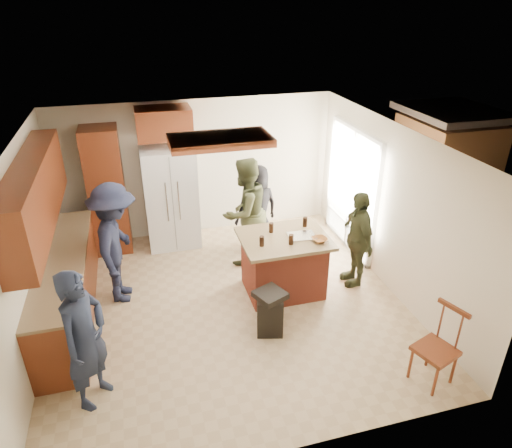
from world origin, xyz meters
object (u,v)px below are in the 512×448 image
object	(u,v)px
person_side_right	(357,239)
spindle_chair	(437,350)
person_front_left	(85,339)
kitchen_island	(283,264)
person_behind_left	(245,212)
person_counter	(117,244)
trash_bin	(270,312)
refrigerator	(171,197)
person_behind_right	(257,208)

from	to	relation	value
person_side_right	spindle_chair	world-z (taller)	person_side_right
person_front_left	kitchen_island	distance (m)	3.07
person_behind_left	person_side_right	bearing A→B (deg)	113.78
kitchen_island	person_front_left	bearing A→B (deg)	-152.15
person_counter	trash_bin	bearing A→B (deg)	-117.15
refrigerator	spindle_chair	xyz separation A→B (m)	(2.56, -4.17, -0.45)
person_side_right	spindle_chair	distance (m)	2.16
person_front_left	person_behind_left	world-z (taller)	person_behind_left
person_side_right	spindle_chair	bearing A→B (deg)	2.75
person_front_left	person_side_right	world-z (taller)	person_front_left
person_behind_left	person_behind_right	world-z (taller)	person_behind_left
person_behind_left	kitchen_island	distance (m)	1.15
spindle_chair	person_behind_left	bearing A→B (deg)	114.45
person_front_left	trash_bin	distance (m)	2.35
spindle_chair	person_front_left	bearing A→B (deg)	168.49
person_front_left	person_counter	size ratio (longest dim) A/B	0.92
person_counter	refrigerator	world-z (taller)	person_counter
person_side_right	kitchen_island	bearing A→B (deg)	-89.55
person_front_left	refrigerator	bearing A→B (deg)	12.84
person_front_left	trash_bin	xyz separation A→B (m)	(2.23, 0.57, -0.52)
person_behind_left	person_behind_right	distance (m)	0.50
person_front_left	kitchen_island	world-z (taller)	person_front_left
person_side_right	spindle_chair	xyz separation A→B (m)	(-0.03, -2.14, -0.32)
person_side_right	person_counter	xyz separation A→B (m)	(-3.51, 0.54, 0.14)
person_behind_left	person_counter	bearing A→B (deg)	-16.13
person_behind_right	trash_bin	world-z (taller)	person_behind_right
person_behind_left	person_front_left	bearing A→B (deg)	15.18
person_behind_right	spindle_chair	bearing A→B (deg)	96.97
trash_bin	person_counter	bearing A→B (deg)	144.69
person_counter	spindle_chair	bearing A→B (deg)	-119.46
person_counter	trash_bin	world-z (taller)	person_counter
refrigerator	spindle_chair	world-z (taller)	refrigerator
refrigerator	trash_bin	distance (m)	3.04
person_behind_right	person_side_right	distance (m)	1.86
person_side_right	refrigerator	xyz separation A→B (m)	(-2.59, 2.03, 0.13)
person_behind_right	refrigerator	world-z (taller)	refrigerator
refrigerator	kitchen_island	size ratio (longest dim) A/B	1.41
person_side_right	kitchen_island	world-z (taller)	person_side_right
trash_bin	spindle_chair	size ratio (longest dim) A/B	0.63
person_behind_left	person_counter	size ratio (longest dim) A/B	1.01
spindle_chair	person_side_right	bearing A→B (deg)	89.12
trash_bin	spindle_chair	world-z (taller)	spindle_chair
person_counter	refrigerator	bearing A→B (deg)	-23.63
person_behind_right	person_counter	distance (m)	2.50
person_side_right	spindle_chair	size ratio (longest dim) A/B	1.55
person_behind_right	refrigerator	size ratio (longest dim) A/B	0.87
person_front_left	refrigerator	world-z (taller)	refrigerator
person_front_left	trash_bin	world-z (taller)	person_front_left
kitchen_island	spindle_chair	world-z (taller)	spindle_chair
person_behind_right	spindle_chair	world-z (taller)	person_behind_right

